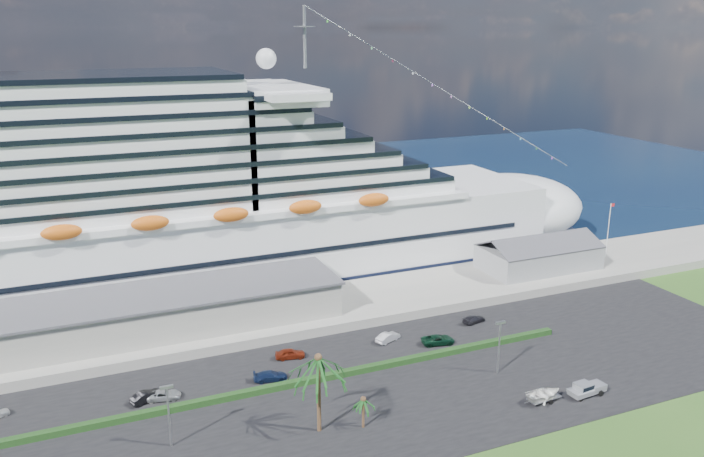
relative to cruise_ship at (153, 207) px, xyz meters
name	(u,v)px	position (x,y,z in m)	size (l,w,h in m)	color
ground	(403,430)	(21.53, -64.00, -16.69)	(420.00, 420.00, 0.00)	#2B551C
asphalt_lot	(368,390)	(21.53, -53.00, -16.63)	(140.00, 38.00, 0.12)	black
wharf	(301,310)	(21.53, -24.00, -15.79)	(240.00, 20.00, 1.80)	gray
water	(202,203)	(21.53, 66.00, -16.68)	(420.00, 160.00, 0.02)	#0B1733
cruise_ship	(153,207)	(0.00, 0.00, 0.00)	(191.00, 38.00, 54.00)	silver
terminal_building	(157,311)	(-3.47, -24.00, -11.68)	(61.00, 15.00, 6.30)	gray
port_shed	(539,256)	(73.53, -24.00, -12.30)	(24.00, 12.31, 7.37)	gray
flagpole	(609,228)	(91.57, -24.00, -8.43)	(1.08, 0.16, 12.00)	silver
hedge	(303,382)	(13.53, -48.00, -16.12)	(88.00, 1.10, 0.90)	black
lamp_post_left	(168,408)	(-6.47, -56.00, -11.35)	(1.60, 0.35, 8.27)	gray
lamp_post_right	(499,341)	(41.53, -56.00, -11.35)	(1.60, 0.35, 8.27)	gray
palm_tall	(318,367)	(11.53, -60.00, -7.49)	(8.82, 8.82, 11.13)	#47301E
palm_short	(363,403)	(17.03, -61.50, -13.03)	(3.53, 3.53, 4.56)	#47301E
parked_car_1	(146,396)	(-7.92, -43.89, -15.82)	(1.60, 4.59, 1.51)	black
parked_car_2	(164,395)	(-5.64, -44.29, -15.92)	(2.16, 4.68, 1.30)	#A0A4A8
parked_car_3	(270,376)	(9.51, -44.98, -15.86)	(2.00, 4.92, 1.43)	#142448
parked_car_4	(290,354)	(14.37, -39.44, -15.78)	(1.87, 4.64, 1.58)	maroon
parked_car_5	(388,337)	(31.05, -40.01, -15.83)	(1.58, 4.54, 1.50)	silver
parked_car_6	(438,340)	(38.15, -44.10, -15.82)	(2.50, 5.43, 1.51)	black
parked_car_7	(474,319)	(48.14, -39.22, -15.93)	(1.81, 4.46, 1.29)	black
pickup_truck	(587,388)	(49.11, -66.49, -15.48)	(5.78, 2.52, 1.99)	black
boat_trailer	(544,394)	(42.59, -65.55, -15.40)	(6.25, 4.26, 1.77)	gray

